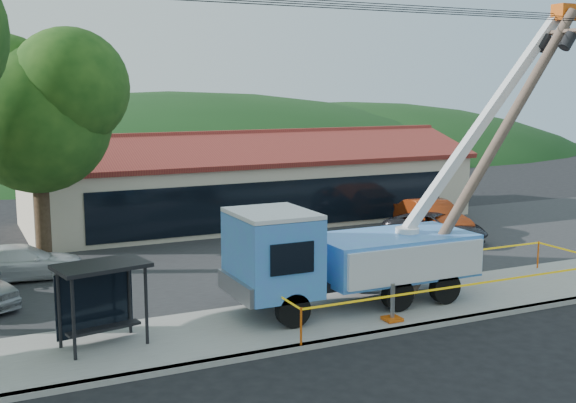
# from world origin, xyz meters

# --- Properties ---
(ground) EXTENTS (120.00, 120.00, 0.00)m
(ground) POSITION_xyz_m (0.00, 0.00, 0.00)
(ground) COLOR black
(ground) RESTS_ON ground
(curb) EXTENTS (60.00, 0.25, 0.15)m
(curb) POSITION_xyz_m (0.00, 2.10, 0.07)
(curb) COLOR gray
(curb) RESTS_ON ground
(sidewalk) EXTENTS (60.00, 4.00, 0.15)m
(sidewalk) POSITION_xyz_m (0.00, 4.00, 0.07)
(sidewalk) COLOR gray
(sidewalk) RESTS_ON ground
(parking_lot) EXTENTS (60.00, 12.00, 0.10)m
(parking_lot) POSITION_xyz_m (0.00, 12.00, 0.05)
(parking_lot) COLOR #28282B
(parking_lot) RESTS_ON ground
(strip_mall) EXTENTS (22.50, 8.53, 4.67)m
(strip_mall) POSITION_xyz_m (4.00, 19.98, 1.88)
(strip_mall) COLOR beige
(strip_mall) RESTS_ON ground
(tree_lot) EXTENTS (6.30, 5.60, 8.94)m
(tree_lot) POSITION_xyz_m (-7.00, 13.00, 6.21)
(tree_lot) COLOR #332316
(tree_lot) RESTS_ON ground
(hill_center) EXTENTS (89.60, 64.00, 32.00)m
(hill_center) POSITION_xyz_m (10.00, 55.00, 0.00)
(hill_center) COLOR #133413
(hill_center) RESTS_ON ground
(hill_east) EXTENTS (72.80, 52.00, 26.00)m
(hill_east) POSITION_xyz_m (30.00, 55.00, 0.00)
(hill_east) COLOR #133413
(hill_east) RESTS_ON ground
(utility_truck) EXTENTS (12.25, 4.23, 9.43)m
(utility_truck) POSITION_xyz_m (0.97, 4.58, 1.86)
(utility_truck) COLOR black
(utility_truck) RESTS_ON ground
(leaning_pole) EXTENTS (6.71, 1.92, 9.37)m
(leaning_pole) POSITION_xyz_m (6.17, 3.99, 5.20)
(leaning_pole) COLOR brown
(leaning_pole) RESTS_ON ground
(bus_shelter) EXTENTS (2.52, 1.82, 2.22)m
(bus_shelter) POSITION_xyz_m (-6.63, 4.41, 1.76)
(bus_shelter) COLOR black
(bus_shelter) RESTS_ON ground
(caution_tape) EXTENTS (11.68, 3.53, 1.02)m
(caution_tape) POSITION_xyz_m (3.88, 3.81, 0.91)
(caution_tape) COLOR #D3500B
(caution_tape) RESTS_ON ground
(car_red) EXTENTS (2.30, 5.00, 1.59)m
(car_red) POSITION_xyz_m (9.99, 12.43, 0.00)
(car_red) COLOR maroon
(car_red) RESTS_ON ground
(car_white) EXTENTS (4.37, 2.02, 1.23)m
(car_white) POSITION_xyz_m (-7.84, 12.35, 0.00)
(car_white) COLOR white
(car_white) RESTS_ON ground
(car_dark) EXTENTS (4.01, 4.95, 1.25)m
(car_dark) POSITION_xyz_m (9.23, 11.17, 0.00)
(car_dark) COLOR black
(car_dark) RESTS_ON ground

